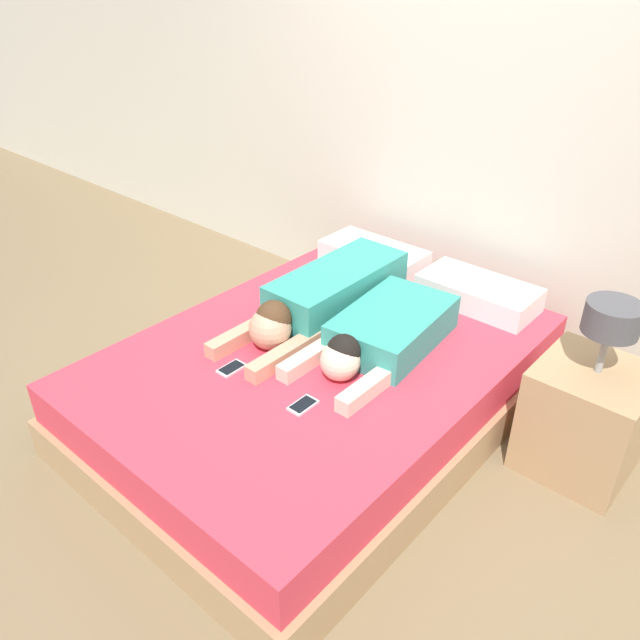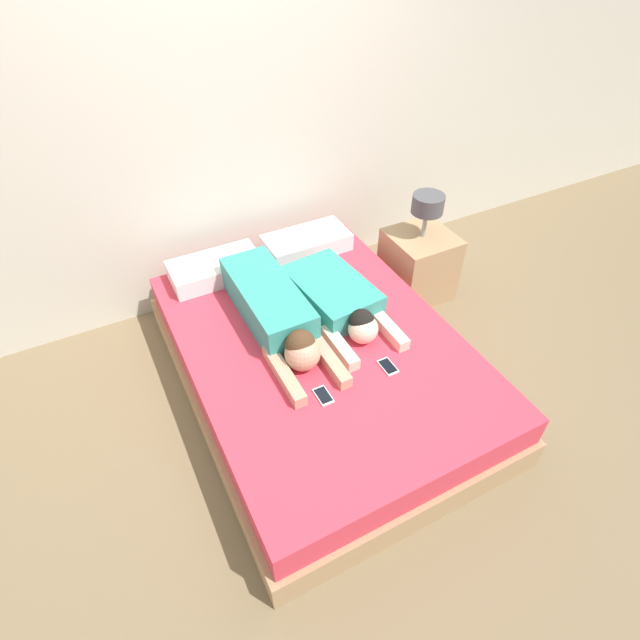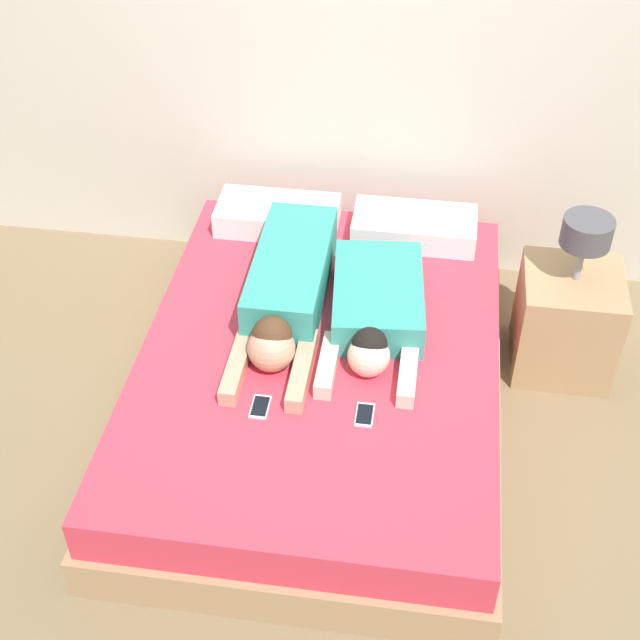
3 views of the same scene
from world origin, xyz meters
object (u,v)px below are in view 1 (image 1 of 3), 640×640
at_px(person_right, 381,334).
at_px(person_left, 323,298).
at_px(pillow_head_left, 373,256).
at_px(pillow_head_right, 478,293).
at_px(nightstand, 586,414).
at_px(cell_phone_left, 232,368).
at_px(cell_phone_right, 303,405).
at_px(bed, 320,383).

bearing_deg(person_right, person_left, 172.89).
relative_size(pillow_head_left, pillow_head_right, 1.00).
height_order(person_left, nightstand, nightstand).
distance_m(pillow_head_left, person_left, 0.64).
xyz_separation_m(cell_phone_left, cell_phone_right, (0.41, 0.02, 0.00)).
xyz_separation_m(pillow_head_left, pillow_head_right, (0.67, 0.00, 0.00)).
xyz_separation_m(person_right, cell_phone_left, (-0.39, -0.56, -0.08)).
bearing_deg(person_left, pillow_head_right, 50.62).
bearing_deg(person_left, cell_phone_left, -90.15).
height_order(bed, cell_phone_left, cell_phone_left).
distance_m(cell_phone_left, nightstand, 1.52).
bearing_deg(nightstand, cell_phone_left, -145.04).
xyz_separation_m(pillow_head_right, nightstand, (0.73, -0.36, -0.17)).
bearing_deg(cell_phone_left, nightstand, 34.96).
xyz_separation_m(pillow_head_right, person_right, (-0.12, -0.67, 0.02)).
bearing_deg(cell_phone_left, bed, 64.81).
height_order(bed, pillow_head_left, pillow_head_left).
bearing_deg(nightstand, pillow_head_left, 165.63).
relative_size(person_left, cell_phone_right, 9.10).
distance_m(pillow_head_left, cell_phone_left, 1.24).
height_order(pillow_head_right, person_right, person_right).
xyz_separation_m(person_left, cell_phone_right, (0.40, -0.59, -0.10)).
bearing_deg(bed, pillow_head_left, 111.52).
distance_m(person_right, nightstand, 0.93).
distance_m(person_left, cell_phone_left, 0.61).
bearing_deg(person_right, bed, -140.72).
height_order(cell_phone_right, nightstand, nightstand).
xyz_separation_m(bed, nightstand, (1.06, 0.49, 0.09)).
distance_m(cell_phone_left, cell_phone_right, 0.41).
relative_size(person_left, cell_phone_left, 9.10).
bearing_deg(pillow_head_right, cell_phone_left, -112.68).
bearing_deg(pillow_head_left, cell_phone_right, -65.12).
xyz_separation_m(pillow_head_left, person_right, (0.55, -0.67, 0.02)).
height_order(cell_phone_left, nightstand, nightstand).
xyz_separation_m(pillow_head_left, nightstand, (1.40, -0.36, -0.17)).
bearing_deg(pillow_head_left, cell_phone_left, -82.80).
bearing_deg(cell_phone_right, person_left, 124.57).
height_order(bed, cell_phone_right, cell_phone_right).
distance_m(cell_phone_right, nightstand, 1.20).
distance_m(bed, cell_phone_left, 0.47).
relative_size(pillow_head_left, cell_phone_left, 4.79).
relative_size(pillow_head_left, nightstand, 0.73).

